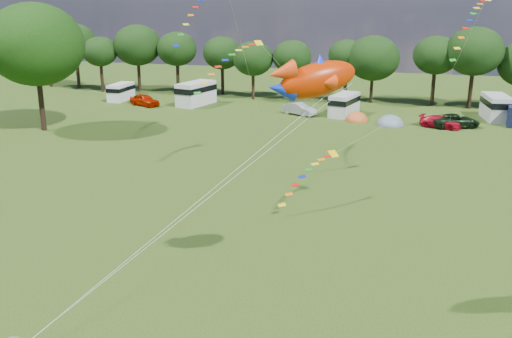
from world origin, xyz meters
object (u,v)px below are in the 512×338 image
(big_tree, at_px, (35,45))
(fish_kite, at_px, (311,80))
(car_b, at_px, (299,109))
(car_c, at_px, (440,122))
(car_a, at_px, (145,100))
(campervan_b, at_px, (196,93))
(tent_orange, at_px, (357,121))
(car_d, at_px, (455,121))
(campervan_c, at_px, (344,104))
(tent_greyblue, at_px, (390,125))
(campervan_a, at_px, (121,91))
(campervan_d, at_px, (496,106))

(big_tree, height_order, fish_kite, big_tree)
(car_b, distance_m, car_c, 16.54)
(car_a, height_order, car_b, car_a)
(car_b, bearing_deg, campervan_b, 104.50)
(tent_orange, bearing_deg, car_a, 176.96)
(big_tree, distance_m, car_d, 45.41)
(campervan_b, xyz_separation_m, campervan_c, (19.86, -1.35, -0.22))
(big_tree, distance_m, tent_greyblue, 38.94)
(tent_orange, bearing_deg, fish_kite, -85.71)
(big_tree, bearing_deg, campervan_c, 30.69)
(car_c, xyz_separation_m, campervan_a, (-42.33, 5.40, 0.60))
(campervan_b, bearing_deg, campervan_c, -82.53)
(campervan_a, xyz_separation_m, campervan_b, (11.36, -0.21, 0.38))
(car_b, bearing_deg, tent_orange, -76.97)
(car_c, distance_m, campervan_a, 42.68)
(campervan_b, distance_m, tent_orange, 22.25)
(car_b, height_order, tent_orange, car_b)
(tent_greyblue, bearing_deg, car_a, 175.17)
(car_a, distance_m, campervan_b, 6.83)
(car_d, distance_m, campervan_a, 44.13)
(car_a, distance_m, campervan_a, 5.93)
(campervan_d, bearing_deg, car_a, 86.91)
(campervan_c, bearing_deg, tent_orange, -134.53)
(big_tree, relative_size, car_c, 3.09)
(car_d, bearing_deg, campervan_c, 53.73)
(big_tree, bearing_deg, fish_kite, -38.57)
(campervan_a, height_order, campervan_b, campervan_b)
(big_tree, xyz_separation_m, car_a, (3.51, 16.21, -8.24))
(car_c, distance_m, tent_greyblue, 5.35)
(car_c, distance_m, car_d, 1.72)
(campervan_d, distance_m, tent_greyblue, 13.38)
(tent_orange, bearing_deg, campervan_a, 172.45)
(car_c, relative_size, campervan_b, 0.66)
(campervan_a, height_order, tent_orange, campervan_a)
(tent_orange, xyz_separation_m, tent_greyblue, (3.87, -1.21, -0.00))
(campervan_d, bearing_deg, campervan_b, 83.67)
(big_tree, relative_size, fish_kite, 3.38)
(car_a, bearing_deg, campervan_a, 83.88)
(car_b, bearing_deg, tent_greyblue, -78.93)
(fish_kite, bearing_deg, campervan_a, 95.79)
(car_d, height_order, tent_greyblue, car_d)
(campervan_d, bearing_deg, tent_orange, 101.52)
(car_a, bearing_deg, tent_orange, -69.67)
(car_d, bearing_deg, campervan_a, 61.39)
(car_b, bearing_deg, campervan_c, -50.89)
(campervan_a, bearing_deg, campervan_c, -95.34)
(car_a, height_order, campervan_d, campervan_d)
(car_b, distance_m, campervan_d, 22.85)
(campervan_c, height_order, tent_orange, campervan_c)
(car_b, bearing_deg, big_tree, 148.56)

